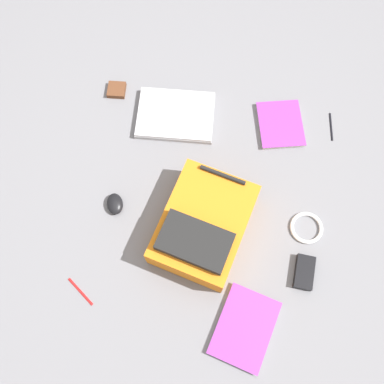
% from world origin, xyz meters
% --- Properties ---
extents(ground_plane, '(3.58, 3.58, 0.00)m').
position_xyz_m(ground_plane, '(0.00, 0.00, 0.00)').
color(ground_plane, slate).
extents(backpack, '(0.37, 0.47, 0.17)m').
position_xyz_m(backpack, '(0.03, -0.13, 0.07)').
color(backpack, orange).
rests_on(backpack, ground_plane).
extents(laptop, '(0.37, 0.29, 0.03)m').
position_xyz_m(laptop, '(-0.20, 0.36, 0.02)').
color(laptop, '#929296').
rests_on(laptop, ground_plane).
extents(book_manual, '(0.24, 0.31, 0.02)m').
position_xyz_m(book_manual, '(0.27, -0.46, 0.01)').
color(book_manual, silver).
rests_on(book_manual, ground_plane).
extents(book_red, '(0.25, 0.27, 0.02)m').
position_xyz_m(book_red, '(0.27, 0.42, 0.01)').
color(book_red, silver).
rests_on(book_red, ground_plane).
extents(computer_mouse, '(0.10, 0.11, 0.04)m').
position_xyz_m(computer_mouse, '(-0.34, -0.10, 0.02)').
color(computer_mouse, black).
rests_on(computer_mouse, ground_plane).
extents(cable_coil, '(0.13, 0.13, 0.02)m').
position_xyz_m(cable_coil, '(0.44, -0.02, 0.01)').
color(cable_coil, silver).
rests_on(cable_coil, ground_plane).
extents(power_brick, '(0.07, 0.13, 0.03)m').
position_xyz_m(power_brick, '(0.45, -0.20, 0.02)').
color(power_brick, black).
rests_on(power_brick, ground_plane).
extents(pen_black, '(0.12, 0.08, 0.01)m').
position_xyz_m(pen_black, '(-0.37, -0.47, 0.00)').
color(pen_black, red).
rests_on(pen_black, ground_plane).
extents(pen_blue, '(0.03, 0.14, 0.01)m').
position_xyz_m(pen_blue, '(0.49, 0.46, 0.00)').
color(pen_blue, black).
rests_on(pen_blue, ground_plane).
extents(earbud_pouch, '(0.09, 0.09, 0.02)m').
position_xyz_m(earbud_pouch, '(-0.49, 0.43, 0.01)').
color(earbud_pouch, '#59331E').
rests_on(earbud_pouch, ground_plane).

